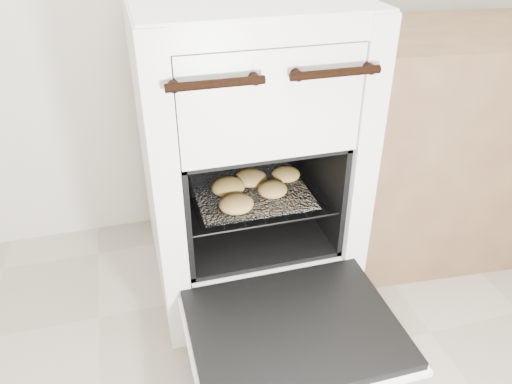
% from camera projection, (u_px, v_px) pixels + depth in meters
% --- Properties ---
extents(stove, '(0.61, 0.68, 0.94)m').
position_uv_depth(stove, '(243.00, 155.00, 1.59)').
color(stove, white).
rests_on(stove, ground).
extents(oven_door, '(0.55, 0.43, 0.04)m').
position_uv_depth(oven_door, '(294.00, 329.00, 1.30)').
color(oven_door, black).
rests_on(oven_door, stove).
extents(oven_rack, '(0.45, 0.43, 0.01)m').
position_uv_depth(oven_rack, '(249.00, 189.00, 1.58)').
color(oven_rack, black).
rests_on(oven_rack, stove).
extents(foil_sheet, '(0.35, 0.31, 0.01)m').
position_uv_depth(foil_sheet, '(251.00, 191.00, 1.56)').
color(foil_sheet, silver).
rests_on(foil_sheet, oven_rack).
extents(baked_rolls, '(0.32, 0.28, 0.05)m').
position_uv_depth(baked_rolls, '(249.00, 188.00, 1.53)').
color(baked_rolls, tan).
rests_on(baked_rolls, foil_sheet).
extents(counter, '(0.85, 0.60, 0.81)m').
position_uv_depth(counter, '(441.00, 143.00, 1.80)').
color(counter, brown).
rests_on(counter, ground).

